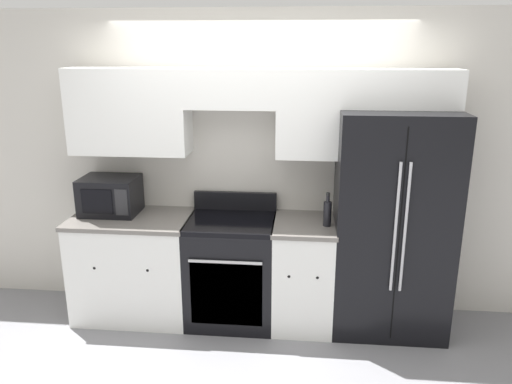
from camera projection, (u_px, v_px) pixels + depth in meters
ground_plane at (252, 338)px, 4.09m from camera, size 12.00×12.00×0.00m
wall_back at (260, 148)px, 4.23m from camera, size 8.00×0.39×2.60m
lower_cabinets_left at (134, 266)px, 4.35m from camera, size 1.01×0.64×0.91m
lower_cabinets_right at (303, 273)px, 4.22m from camera, size 0.52×0.64×0.91m
oven_range at (232, 269)px, 4.27m from camera, size 0.73×0.65×1.07m
refrigerator at (391, 222)px, 4.07m from camera, size 0.92×0.76×1.83m
microwave at (110, 195)px, 4.27m from camera, size 0.48×0.37×0.32m
bottle at (327, 213)px, 3.99m from camera, size 0.07×0.07×0.28m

